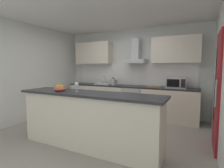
% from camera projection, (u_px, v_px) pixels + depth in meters
% --- Properties ---
extents(ground, '(5.41, 4.95, 0.02)m').
position_uv_depth(ground, '(100.00, 134.00, 3.84)').
color(ground, gray).
extents(ceiling, '(5.41, 4.95, 0.02)m').
position_uv_depth(ceiling, '(99.00, 10.00, 3.59)').
color(ceiling, white).
extents(wall_back, '(5.41, 0.12, 2.60)m').
position_uv_depth(wall_back, '(133.00, 72.00, 5.52)').
color(wall_back, silver).
rests_on(wall_back, ground).
extents(wall_left, '(0.12, 4.95, 2.60)m').
position_uv_depth(wall_left, '(27.00, 73.00, 4.73)').
color(wall_left, silver).
rests_on(wall_left, ground).
extents(backsplash_tile, '(3.75, 0.02, 0.66)m').
position_uv_depth(backsplash_tile, '(132.00, 74.00, 5.47)').
color(backsplash_tile, white).
extents(counter_back, '(3.88, 0.60, 0.90)m').
position_uv_depth(counter_back, '(128.00, 101.00, 5.27)').
color(counter_back, beige).
rests_on(counter_back, ground).
extents(counter_island, '(2.70, 0.64, 1.00)m').
position_uv_depth(counter_island, '(88.00, 120.00, 3.14)').
color(counter_island, beige).
rests_on(counter_island, ground).
extents(upper_cabinets, '(3.83, 0.32, 0.70)m').
position_uv_depth(upper_cabinets, '(130.00, 52.00, 5.26)').
color(upper_cabinets, beige).
extents(side_door, '(0.08, 0.85, 2.05)m').
position_uv_depth(side_door, '(217.00, 91.00, 3.06)').
color(side_door, maroon).
rests_on(side_door, ground).
extents(oven, '(0.60, 0.62, 0.80)m').
position_uv_depth(oven, '(134.00, 101.00, 5.16)').
color(oven, slate).
rests_on(oven, ground).
extents(refrigerator, '(0.58, 0.60, 0.85)m').
position_uv_depth(refrigerator, '(86.00, 98.00, 5.91)').
color(refrigerator, white).
rests_on(refrigerator, ground).
extents(microwave, '(0.50, 0.38, 0.30)m').
position_uv_depth(microwave, '(176.00, 83.00, 4.55)').
color(microwave, '#B7BABC').
rests_on(microwave, counter_back).
extents(sink, '(0.50, 0.40, 0.26)m').
position_uv_depth(sink, '(104.00, 84.00, 5.57)').
color(sink, silver).
rests_on(sink, counter_back).
extents(kettle, '(0.29, 0.15, 0.24)m').
position_uv_depth(kettle, '(113.00, 82.00, 5.37)').
color(kettle, '#B7BABC').
rests_on(kettle, counter_back).
extents(range_hood, '(0.62, 0.45, 0.72)m').
position_uv_depth(range_hood, '(136.00, 56.00, 5.14)').
color(range_hood, '#B7BABC').
extents(wine_glass, '(0.08, 0.08, 0.18)m').
position_uv_depth(wine_glass, '(77.00, 85.00, 3.19)').
color(wine_glass, silver).
rests_on(wine_glass, counter_island).
extents(fruit_bowl, '(0.22, 0.22, 0.13)m').
position_uv_depth(fruit_bowl, '(60.00, 89.00, 3.30)').
color(fruit_bowl, '#B24C47').
rests_on(fruit_bowl, counter_island).
extents(chopping_board, '(0.36, 0.25, 0.02)m').
position_uv_depth(chopping_board, '(153.00, 87.00, 4.84)').
color(chopping_board, '#9E7247').
rests_on(chopping_board, counter_back).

